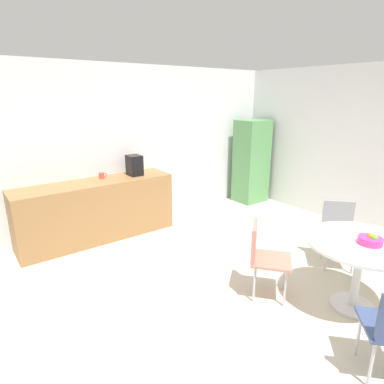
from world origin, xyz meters
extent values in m
plane|color=beige|center=(0.00, 0.00, 0.00)|extent=(6.00, 6.00, 0.00)
cube|color=silver|center=(0.00, 3.00, 1.30)|extent=(6.00, 0.10, 2.60)
cube|color=#9E7042|center=(-0.68, 2.65, 0.45)|extent=(2.33, 0.60, 0.90)
cube|color=#599959|center=(2.55, 2.55, 0.83)|extent=(0.60, 0.50, 1.66)
cylinder|color=silver|center=(0.79, -0.59, 0.01)|extent=(0.44, 0.44, 0.03)
cylinder|color=silver|center=(0.79, -0.59, 0.39)|extent=(0.08, 0.08, 0.72)
cylinder|color=white|center=(0.79, -0.59, 0.73)|extent=(1.07, 1.07, 0.03)
cylinder|color=silver|center=(1.42, -0.25, 0.21)|extent=(0.02, 0.02, 0.42)
cylinder|color=silver|center=(1.21, -0.01, 0.21)|extent=(0.02, 0.02, 0.42)
cylinder|color=silver|center=(1.66, -0.04, 0.21)|extent=(0.02, 0.02, 0.42)
cylinder|color=silver|center=(1.45, 0.19, 0.21)|extent=(0.02, 0.02, 0.42)
cube|color=gray|center=(1.44, -0.03, 0.44)|extent=(0.59, 0.59, 0.03)
cube|color=gray|center=(1.58, 0.10, 0.64)|extent=(0.28, 0.31, 0.38)
cylinder|color=silver|center=(0.47, 0.04, 0.21)|extent=(0.02, 0.02, 0.42)
cylinder|color=silver|center=(0.23, -0.16, 0.21)|extent=(0.02, 0.02, 0.42)
cylinder|color=silver|center=(0.27, 0.29, 0.21)|extent=(0.02, 0.02, 0.42)
cylinder|color=silver|center=(0.03, 0.09, 0.21)|extent=(0.02, 0.02, 0.42)
cube|color=#DB7260|center=(0.25, 0.07, 0.44)|extent=(0.59, 0.59, 0.03)
cube|color=#DB7260|center=(0.13, 0.21, 0.64)|extent=(0.32, 0.27, 0.38)
cylinder|color=silver|center=(0.17, -0.95, 0.21)|extent=(0.02, 0.02, 0.42)
cylinder|color=silver|center=(-0.06, -1.17, 0.21)|extent=(0.02, 0.02, 0.42)
cylinder|color=#D8338C|center=(0.79, -0.66, 0.78)|extent=(0.23, 0.23, 0.07)
sphere|color=orange|center=(0.81, -0.66, 0.82)|extent=(0.07, 0.07, 0.07)
sphere|color=#66B233|center=(0.80, -0.69, 0.82)|extent=(0.07, 0.07, 0.07)
cylinder|color=#D84C4C|center=(-0.53, 2.75, 0.95)|extent=(0.08, 0.08, 0.09)
torus|color=#D84C4C|center=(-0.47, 2.75, 0.95)|extent=(0.06, 0.01, 0.06)
cube|color=black|center=(-0.02, 2.65, 1.06)|extent=(0.20, 0.24, 0.32)
camera|label=1|loc=(-2.29, -1.92, 2.14)|focal=30.30mm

